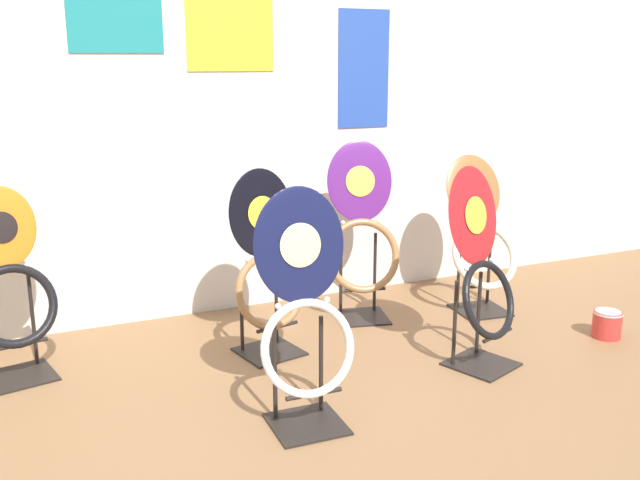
{
  "coord_description": "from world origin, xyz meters",
  "views": [
    {
      "loc": [
        -1.19,
        -1.82,
        1.4
      ],
      "look_at": [
        0.18,
        1.22,
        0.55
      ],
      "focal_mm": 40.0,
      "sensor_mm": 36.0,
      "label": 1
    }
  ],
  "objects_px": {
    "paint_can": "(607,323)",
    "toilet_seat_display_purple_note": "(362,235)",
    "toilet_seat_display_jazz_black": "(267,270)",
    "toilet_seat_display_navy_moon": "(305,319)",
    "toilet_seat_display_crimson_swirl": "(481,270)",
    "toilet_seat_display_orange_sun": "(11,290)",
    "toilet_seat_display_woodgrain": "(481,240)"
  },
  "relations": [
    {
      "from": "paint_can",
      "to": "toilet_seat_display_jazz_black",
      "type": "bearing_deg",
      "value": 162.21
    },
    {
      "from": "toilet_seat_display_navy_moon",
      "to": "paint_can",
      "type": "height_order",
      "value": "toilet_seat_display_navy_moon"
    },
    {
      "from": "toilet_seat_display_purple_note",
      "to": "toilet_seat_display_crimson_swirl",
      "type": "bearing_deg",
      "value": -75.0
    },
    {
      "from": "toilet_seat_display_purple_note",
      "to": "toilet_seat_display_navy_moon",
      "type": "height_order",
      "value": "toilet_seat_display_purple_note"
    },
    {
      "from": "toilet_seat_display_purple_note",
      "to": "toilet_seat_display_jazz_black",
      "type": "bearing_deg",
      "value": -158.38
    },
    {
      "from": "toilet_seat_display_jazz_black",
      "to": "toilet_seat_display_woodgrain",
      "type": "bearing_deg",
      "value": 3.96
    },
    {
      "from": "toilet_seat_display_orange_sun",
      "to": "toilet_seat_display_woodgrain",
      "type": "distance_m",
      "value": 2.44
    },
    {
      "from": "toilet_seat_display_jazz_black",
      "to": "toilet_seat_display_navy_moon",
      "type": "xyz_separation_m",
      "value": [
        -0.11,
        -0.73,
        0.02
      ]
    },
    {
      "from": "toilet_seat_display_jazz_black",
      "to": "toilet_seat_display_crimson_swirl",
      "type": "height_order",
      "value": "toilet_seat_display_crimson_swirl"
    },
    {
      "from": "toilet_seat_display_jazz_black",
      "to": "toilet_seat_display_orange_sun",
      "type": "relative_size",
      "value": 1.04
    },
    {
      "from": "toilet_seat_display_navy_moon",
      "to": "toilet_seat_display_orange_sun",
      "type": "relative_size",
      "value": 1.08
    },
    {
      "from": "toilet_seat_display_jazz_black",
      "to": "toilet_seat_display_crimson_swirl",
      "type": "xyz_separation_m",
      "value": [
        0.85,
        -0.53,
        0.04
      ]
    },
    {
      "from": "toilet_seat_display_navy_moon",
      "to": "toilet_seat_display_purple_note",
      "type": "bearing_deg",
      "value": 52.5
    },
    {
      "from": "toilet_seat_display_purple_note",
      "to": "toilet_seat_display_navy_moon",
      "type": "relative_size",
      "value": 1.04
    },
    {
      "from": "toilet_seat_display_orange_sun",
      "to": "paint_can",
      "type": "xyz_separation_m",
      "value": [
        2.79,
        -0.73,
        -0.34
      ]
    },
    {
      "from": "toilet_seat_display_purple_note",
      "to": "paint_can",
      "type": "relative_size",
      "value": 6.47
    },
    {
      "from": "toilet_seat_display_crimson_swirl",
      "to": "toilet_seat_display_woodgrain",
      "type": "height_order",
      "value": "toilet_seat_display_crimson_swirl"
    },
    {
      "from": "toilet_seat_display_navy_moon",
      "to": "paint_can",
      "type": "relative_size",
      "value": 6.24
    },
    {
      "from": "toilet_seat_display_jazz_black",
      "to": "toilet_seat_display_woodgrain",
      "type": "distance_m",
      "value": 1.31
    },
    {
      "from": "toilet_seat_display_purple_note",
      "to": "toilet_seat_display_woodgrain",
      "type": "height_order",
      "value": "toilet_seat_display_purple_note"
    },
    {
      "from": "toilet_seat_display_purple_note",
      "to": "paint_can",
      "type": "distance_m",
      "value": 1.35
    },
    {
      "from": "toilet_seat_display_orange_sun",
      "to": "toilet_seat_display_woodgrain",
      "type": "height_order",
      "value": "toilet_seat_display_woodgrain"
    },
    {
      "from": "toilet_seat_display_crimson_swirl",
      "to": "paint_can",
      "type": "distance_m",
      "value": 0.9
    },
    {
      "from": "paint_can",
      "to": "toilet_seat_display_purple_note",
      "type": "bearing_deg",
      "value": 142.4
    },
    {
      "from": "toilet_seat_display_purple_note",
      "to": "toilet_seat_display_orange_sun",
      "type": "distance_m",
      "value": 1.77
    },
    {
      "from": "toilet_seat_display_jazz_black",
      "to": "paint_can",
      "type": "xyz_separation_m",
      "value": [
        1.66,
        -0.53,
        -0.34
      ]
    },
    {
      "from": "toilet_seat_display_crimson_swirl",
      "to": "toilet_seat_display_orange_sun",
      "type": "distance_m",
      "value": 2.1
    },
    {
      "from": "toilet_seat_display_orange_sun",
      "to": "toilet_seat_display_woodgrain",
      "type": "relative_size",
      "value": 0.99
    },
    {
      "from": "toilet_seat_display_jazz_black",
      "to": "toilet_seat_display_navy_moon",
      "type": "height_order",
      "value": "toilet_seat_display_navy_moon"
    },
    {
      "from": "toilet_seat_display_orange_sun",
      "to": "toilet_seat_display_woodgrain",
      "type": "bearing_deg",
      "value": -2.52
    },
    {
      "from": "toilet_seat_display_purple_note",
      "to": "paint_can",
      "type": "height_order",
      "value": "toilet_seat_display_purple_note"
    },
    {
      "from": "toilet_seat_display_jazz_black",
      "to": "toilet_seat_display_purple_note",
      "type": "bearing_deg",
      "value": 21.62
    }
  ]
}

